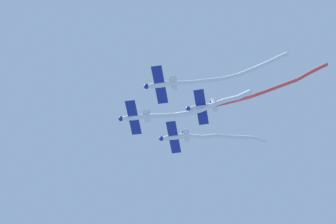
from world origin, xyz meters
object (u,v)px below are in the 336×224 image
Objects in this scene: airplane_lead at (134,117)px; airplane_left_wing at (160,85)px; airplane_slot at (201,107)px; airplane_right_wing at (174,137)px.

airplane_lead is 8.81m from airplane_left_wing.
airplane_lead reaches higher than airplane_slot.
airplane_left_wing is at bearing 87.47° from airplane_right_wing.
airplane_lead is 1.00× the size of airplane_right_wing.
airplane_left_wing is at bearing 131.08° from airplane_lead.
airplane_lead is at bearing -1.56° from airplane_slot.
airplane_right_wing is (4.90, -7.31, 0.30)m from airplane_lead.
airplane_slot is (-7.31, -4.90, -0.50)m from airplane_right_wing.
airplane_slot is (-2.41, -12.21, -0.20)m from airplane_lead.
airplane_slot is (4.90, -7.31, 0.20)m from airplane_left_wing.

